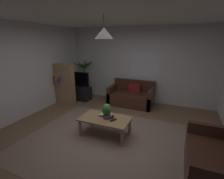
# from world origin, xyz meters

# --- Properties ---
(floor) EXTENTS (5.22, 5.37, 0.02)m
(floor) POSITION_xyz_m (0.00, 0.00, -0.01)
(floor) COLOR brown
(floor) RESTS_ON ground
(rug) EXTENTS (3.40, 2.95, 0.01)m
(rug) POSITION_xyz_m (0.00, -0.20, 0.00)
(rug) COLOR gray
(rug) RESTS_ON ground
(wall_back) EXTENTS (5.34, 0.06, 2.64)m
(wall_back) POSITION_xyz_m (0.00, 2.71, 1.32)
(wall_back) COLOR silver
(wall_back) RESTS_ON ground
(wall_left) EXTENTS (0.06, 5.37, 2.64)m
(wall_left) POSITION_xyz_m (-2.64, 0.00, 1.32)
(wall_left) COLOR silver
(wall_left) RESTS_ON ground
(ceiling) EXTENTS (5.22, 5.37, 0.02)m
(ceiling) POSITION_xyz_m (0.00, 0.00, 2.65)
(ceiling) COLOR white
(window_pane) EXTENTS (1.04, 0.01, 0.90)m
(window_pane) POSITION_xyz_m (0.21, 2.68, 1.35)
(window_pane) COLOR white
(couch_under_window) EXTENTS (1.50, 0.85, 0.82)m
(couch_under_window) POSITION_xyz_m (-0.08, 2.20, 0.27)
(couch_under_window) COLOR #47281E
(couch_under_window) RESTS_ON ground
(couch_right_side) EXTENTS (0.85, 1.37, 0.82)m
(couch_right_side) POSITION_xyz_m (2.13, -0.47, 0.28)
(couch_right_side) COLOR #47281E
(couch_right_side) RESTS_ON ground
(coffee_table) EXTENTS (1.15, 0.66, 0.43)m
(coffee_table) POSITION_xyz_m (-0.06, 0.03, 0.37)
(coffee_table) COLOR #A87F56
(coffee_table) RESTS_ON ground
(book_on_table_0) EXTENTS (0.12, 0.10, 0.02)m
(book_on_table_0) POSITION_xyz_m (-0.16, 0.10, 0.44)
(book_on_table_0) COLOR #B22D2D
(book_on_table_0) RESTS_ON coffee_table
(book_on_table_1) EXTENTS (0.17, 0.11, 0.03)m
(book_on_table_1) POSITION_xyz_m (-0.15, 0.10, 0.46)
(book_on_table_1) COLOR beige
(book_on_table_1) RESTS_ON coffee_table
(remote_on_table_0) EXTENTS (0.08, 0.17, 0.02)m
(remote_on_table_0) POSITION_xyz_m (0.09, 0.12, 0.44)
(remote_on_table_0) COLOR black
(remote_on_table_0) RESTS_ON coffee_table
(remote_on_table_1) EXTENTS (0.11, 0.17, 0.02)m
(remote_on_table_1) POSITION_xyz_m (0.16, -0.01, 0.44)
(remote_on_table_1) COLOR black
(remote_on_table_1) RESTS_ON coffee_table
(potted_plant_on_table) EXTENTS (0.22, 0.24, 0.36)m
(potted_plant_on_table) POSITION_xyz_m (-0.02, 0.03, 0.62)
(potted_plant_on_table) COLOR #4C4C51
(potted_plant_on_table) RESTS_ON coffee_table
(tv_stand) EXTENTS (0.90, 0.44, 0.50)m
(tv_stand) POSITION_xyz_m (-2.06, 1.93, 0.25)
(tv_stand) COLOR black
(tv_stand) RESTS_ON ground
(tv) EXTENTS (0.91, 0.16, 0.56)m
(tv) POSITION_xyz_m (-2.06, 1.91, 0.79)
(tv) COLOR black
(tv) RESTS_ON tv_stand
(potted_palm_corner) EXTENTS (0.87, 0.84, 1.58)m
(potted_palm_corner) POSITION_xyz_m (-2.08, 2.40, 0.74)
(potted_palm_corner) COLOR brown
(potted_palm_corner) RESTS_ON ground
(bookshelf_corner) EXTENTS (0.70, 0.31, 1.40)m
(bookshelf_corner) POSITION_xyz_m (-2.25, 1.37, 0.71)
(bookshelf_corner) COLOR #A87F56
(bookshelf_corner) RESTS_ON ground
(pendant_lamp) EXTENTS (0.39, 0.39, 0.48)m
(pendant_lamp) POSITION_xyz_m (-0.06, 0.03, 2.28)
(pendant_lamp) COLOR black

